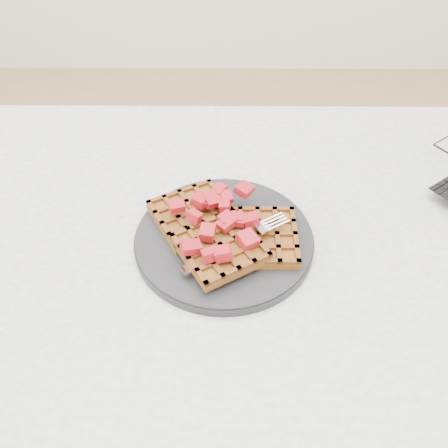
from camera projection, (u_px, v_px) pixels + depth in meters
table at (299, 302)px, 0.80m from camera, size 1.20×0.80×0.75m
plate at (224, 239)px, 0.73m from camera, size 0.26×0.26×0.02m
waffles at (224, 232)px, 0.72m from camera, size 0.22×0.22×0.03m
strawberry_pile at (224, 217)px, 0.70m from camera, size 0.15×0.15×0.02m
fork at (243, 246)px, 0.70m from camera, size 0.17×0.12×0.02m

